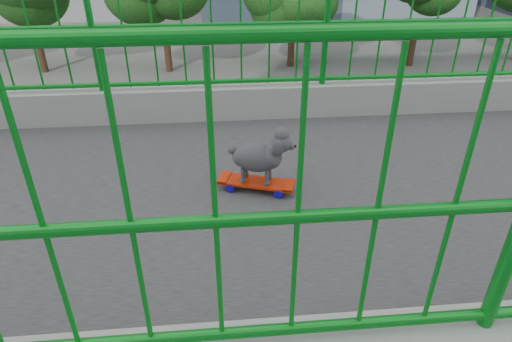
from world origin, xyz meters
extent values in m
cube|color=black|center=(-13.00, 0.00, 0.01)|extent=(18.00, 90.00, 0.02)
cube|color=#2D2D2F|center=(0.00, 0.00, 6.75)|extent=(3.00, 24.00, 0.50)
cube|color=gray|center=(-1.40, 0.00, 7.15)|extent=(0.20, 24.00, 0.30)
cylinder|color=#0D7B1D|center=(-1.40, 0.00, 7.85)|extent=(0.04, 24.00, 0.04)
cylinder|color=#0D7B1D|center=(-1.40, 0.00, 7.85)|extent=(0.06, 0.06, 1.10)
cylinder|color=black|center=(-26.40, -12.00, 1.49)|extent=(0.44, 0.44, 2.97)
cylinder|color=black|center=(-25.80, -4.00, 1.36)|extent=(0.44, 0.44, 2.73)
cylinder|color=black|center=(-26.20, 4.00, 1.43)|extent=(0.44, 0.44, 2.87)
cylinder|color=black|center=(-25.60, 12.00, 1.33)|extent=(0.44, 0.44, 2.66)
cube|color=red|center=(-0.09, -0.74, 7.06)|extent=(0.31, 0.55, 0.02)
cube|color=#99999E|center=(-0.15, -0.90, 7.04)|extent=(0.10, 0.06, 0.02)
cylinder|color=#1207A5|center=(-0.21, -0.88, 7.03)|extent=(0.05, 0.07, 0.06)
sphere|color=yellow|center=(-0.21, -0.88, 7.03)|extent=(0.03, 0.03, 0.03)
cylinder|color=#1207A5|center=(-0.08, -0.92, 7.03)|extent=(0.05, 0.07, 0.06)
sphere|color=yellow|center=(-0.08, -0.92, 7.03)|extent=(0.03, 0.03, 0.03)
cube|color=#99999E|center=(-0.04, -0.58, 7.04)|extent=(0.10, 0.06, 0.02)
cylinder|color=#1207A5|center=(-0.10, -0.56, 7.03)|extent=(0.05, 0.07, 0.06)
sphere|color=yellow|center=(-0.10, -0.56, 7.03)|extent=(0.03, 0.03, 0.03)
cylinder|color=#1207A5|center=(0.02, -0.60, 7.03)|extent=(0.05, 0.07, 0.06)
sphere|color=yellow|center=(0.02, -0.60, 7.03)|extent=(0.03, 0.03, 0.03)
ellipsoid|color=#2A282C|center=(-0.09, -0.74, 7.26)|extent=(0.27, 0.34, 0.20)
sphere|color=#2A282C|center=(-0.04, -0.58, 7.39)|extent=(0.13, 0.13, 0.13)
sphere|color=black|center=(-0.01, -0.50, 7.37)|extent=(0.02, 0.02, 0.02)
sphere|color=#2A282C|center=(-0.14, -0.89, 7.29)|extent=(0.07, 0.07, 0.07)
cylinder|color=#2A282C|center=(-0.11, -0.64, 7.13)|extent=(0.03, 0.03, 0.12)
cylinder|color=#2A282C|center=(-0.02, -0.67, 7.13)|extent=(0.03, 0.03, 0.12)
cylinder|color=#2A282C|center=(-0.16, -0.80, 7.13)|extent=(0.03, 0.03, 0.12)
cylinder|color=#2A282C|center=(-0.08, -0.83, 7.13)|extent=(0.03, 0.03, 0.12)
imported|color=#BF070B|center=(-6.00, 0.06, 0.77)|extent=(1.82, 4.53, 1.54)
imported|color=silver|center=(-9.20, -5.43, 0.72)|extent=(1.53, 4.39, 1.45)
imported|color=gray|center=(-12.40, 3.75, 0.69)|extent=(2.27, 4.93, 1.37)
imported|color=#BF070B|center=(-15.60, -4.59, 0.74)|extent=(2.08, 5.13, 1.49)
imported|color=gray|center=(-18.80, -6.26, 0.74)|extent=(1.74, 4.33, 1.48)
imported|color=silver|center=(-6.00, -0.83, 0.73)|extent=(1.54, 4.42, 1.46)
camera|label=1|loc=(2.47, -0.98, 8.64)|focal=30.74mm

